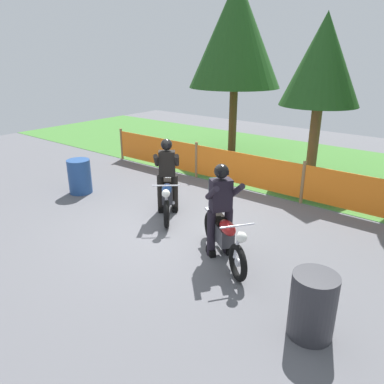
{
  "coord_description": "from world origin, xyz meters",
  "views": [
    {
      "loc": [
        4.77,
        -5.39,
        3.43
      ],
      "look_at": [
        0.57,
        -0.11,
        0.9
      ],
      "focal_mm": 34.85,
      "sensor_mm": 36.0,
      "label": 1
    }
  ],
  "objects_px": {
    "motorcycle_trailing": "(224,236)",
    "rider_trailing": "(220,205)",
    "rider_lead": "(167,172)",
    "motorcycle_lead": "(168,196)",
    "oil_drum": "(80,176)",
    "spare_drum": "(313,306)"
  },
  "relations": [
    {
      "from": "motorcycle_trailing",
      "to": "oil_drum",
      "type": "distance_m",
      "value": 4.81
    },
    {
      "from": "rider_lead",
      "to": "spare_drum",
      "type": "distance_m",
      "value": 4.55
    },
    {
      "from": "motorcycle_lead",
      "to": "motorcycle_trailing",
      "type": "relative_size",
      "value": 0.93
    },
    {
      "from": "motorcycle_trailing",
      "to": "oil_drum",
      "type": "height_order",
      "value": "motorcycle_trailing"
    },
    {
      "from": "spare_drum",
      "to": "rider_lead",
      "type": "bearing_deg",
      "value": 155.85
    },
    {
      "from": "rider_lead",
      "to": "rider_trailing",
      "type": "distance_m",
      "value": 2.2
    },
    {
      "from": "rider_lead",
      "to": "spare_drum",
      "type": "height_order",
      "value": "rider_lead"
    },
    {
      "from": "oil_drum",
      "to": "motorcycle_trailing",
      "type": "bearing_deg",
      "value": -5.64
    },
    {
      "from": "spare_drum",
      "to": "rider_trailing",
      "type": "bearing_deg",
      "value": 154.83
    },
    {
      "from": "rider_lead",
      "to": "oil_drum",
      "type": "xyz_separation_m",
      "value": [
        -2.59,
        -0.51,
        -0.51
      ]
    },
    {
      "from": "motorcycle_lead",
      "to": "rider_trailing",
      "type": "xyz_separation_m",
      "value": [
        1.89,
        -0.7,
        0.51
      ]
    },
    {
      "from": "rider_trailing",
      "to": "oil_drum",
      "type": "distance_m",
      "value": 4.66
    },
    {
      "from": "rider_trailing",
      "to": "motorcycle_trailing",
      "type": "bearing_deg",
      "value": 0.51
    },
    {
      "from": "motorcycle_lead",
      "to": "spare_drum",
      "type": "xyz_separation_m",
      "value": [
        3.99,
        -1.69,
        0.0
      ]
    },
    {
      "from": "rider_lead",
      "to": "motorcycle_lead",
      "type": "bearing_deg",
      "value": 0.51
    },
    {
      "from": "rider_lead",
      "to": "rider_trailing",
      "type": "height_order",
      "value": "same"
    },
    {
      "from": "motorcycle_trailing",
      "to": "rider_trailing",
      "type": "relative_size",
      "value": 0.97
    },
    {
      "from": "motorcycle_lead",
      "to": "rider_lead",
      "type": "xyz_separation_m",
      "value": [
        -0.14,
        0.16,
        0.51
      ]
    },
    {
      "from": "motorcycle_trailing",
      "to": "oil_drum",
      "type": "bearing_deg",
      "value": -149.9
    },
    {
      "from": "motorcycle_lead",
      "to": "rider_lead",
      "type": "relative_size",
      "value": 0.9
    },
    {
      "from": "rider_lead",
      "to": "rider_trailing",
      "type": "xyz_separation_m",
      "value": [
        2.02,
        -0.86,
        0.0
      ]
    },
    {
      "from": "spare_drum",
      "to": "motorcycle_trailing",
      "type": "bearing_deg",
      "value": 155.84
    }
  ]
}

